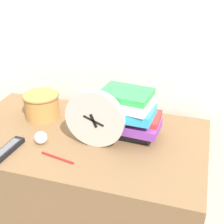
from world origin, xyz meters
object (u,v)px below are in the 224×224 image
(book_stack, at_px, (127,114))
(pen, at_px, (58,158))
(crumpled_paper_ball, at_px, (41,138))
(basket, at_px, (42,105))
(desk_clock, at_px, (95,119))
(tv_remote, at_px, (8,149))

(book_stack, height_order, pen, book_stack)
(crumpled_paper_ball, xyz_separation_m, pen, (0.11, -0.08, -0.02))
(crumpled_paper_ball, bearing_deg, pen, -35.15)
(basket, bearing_deg, desk_clock, -25.53)
(basket, xyz_separation_m, tv_remote, (0.00, -0.29, -0.05))
(tv_remote, height_order, pen, tv_remote)
(basket, relative_size, tv_remote, 0.98)
(tv_remote, height_order, crumpled_paper_ball, crumpled_paper_ball)
(basket, height_order, crumpled_paper_ball, basket)
(book_stack, height_order, basket, book_stack)
(book_stack, bearing_deg, desk_clock, -135.88)
(desk_clock, bearing_deg, tv_remote, -155.15)
(crumpled_paper_ball, bearing_deg, book_stack, 25.56)
(basket, bearing_deg, crumpled_paper_ball, -64.08)
(book_stack, relative_size, basket, 1.63)
(book_stack, relative_size, pen, 1.86)
(book_stack, xyz_separation_m, crumpled_paper_ball, (-0.32, -0.15, -0.08))
(crumpled_paper_ball, bearing_deg, basket, 115.92)
(crumpled_paper_ball, relative_size, pen, 0.35)
(desk_clock, xyz_separation_m, basket, (-0.31, 0.15, -0.06))
(pen, bearing_deg, basket, 126.63)
(desk_clock, relative_size, crumpled_paper_ball, 4.61)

